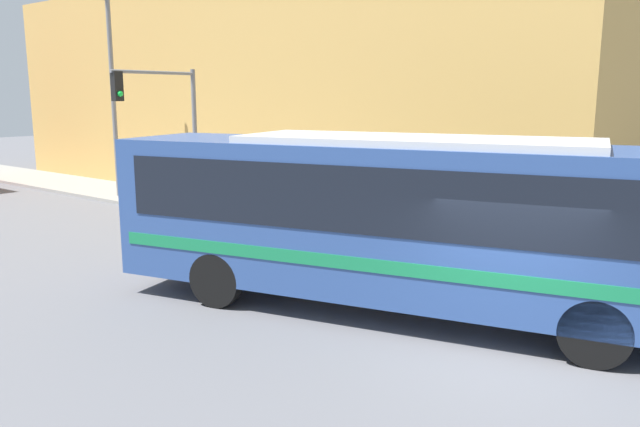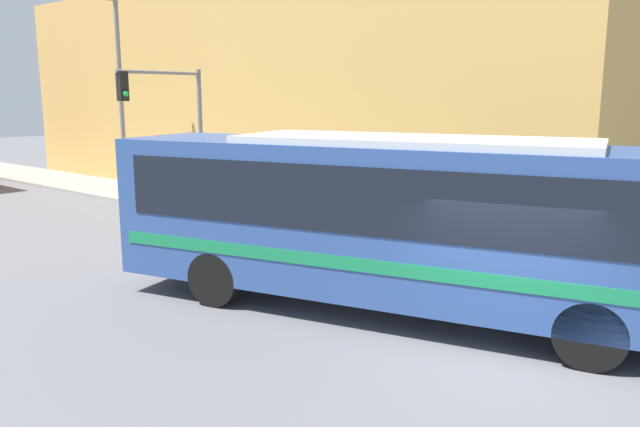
# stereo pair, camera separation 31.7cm
# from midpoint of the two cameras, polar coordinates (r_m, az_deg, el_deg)

# --- Properties ---
(ground_plane) EXTENTS (120.00, 120.00, 0.00)m
(ground_plane) POSITION_cam_midpoint_polar(r_m,az_deg,el_deg) (10.55, 15.83, -12.75)
(ground_plane) COLOR slate
(sidewalk) EXTENTS (3.20, 70.00, 0.13)m
(sidewalk) POSITION_cam_midpoint_polar(r_m,az_deg,el_deg) (28.31, -18.69, 1.94)
(sidewalk) COLOR gray
(sidewalk) RESTS_ON ground_plane
(building_facade) EXTENTS (6.00, 28.61, 8.72)m
(building_facade) POSITION_cam_midpoint_polar(r_m,az_deg,el_deg) (27.31, -5.41, 11.20)
(building_facade) COLOR tan
(building_facade) RESTS_ON ground_plane
(city_bus) EXTENTS (5.35, 12.01, 3.39)m
(city_bus) POSITION_cam_midpoint_polar(r_m,az_deg,el_deg) (11.70, 7.70, 0.00)
(city_bus) COLOR #2D4C8C
(city_bus) RESTS_ON ground_plane
(fire_hydrant) EXTENTS (0.20, 0.27, 0.66)m
(fire_hydrant) POSITION_cam_midpoint_polar(r_m,az_deg,el_deg) (17.20, 5.52, -1.62)
(fire_hydrant) COLOR gold
(fire_hydrant) RESTS_ON sidewalk
(traffic_light_pole) EXTENTS (3.28, 0.35, 4.87)m
(traffic_light_pole) POSITION_cam_midpoint_polar(r_m,az_deg,el_deg) (21.54, -14.25, 8.76)
(traffic_light_pole) COLOR slate
(traffic_light_pole) RESTS_ON sidewalk
(parking_meter) EXTENTS (0.14, 0.14, 1.34)m
(parking_meter) POSITION_cam_midpoint_polar(r_m,az_deg,el_deg) (19.38, -3.92, 1.55)
(parking_meter) COLOR slate
(parking_meter) RESTS_ON sidewalk
(street_lamp) EXTENTS (2.25, 0.28, 7.71)m
(street_lamp) POSITION_cam_midpoint_polar(r_m,az_deg,el_deg) (26.15, -19.29, 11.29)
(street_lamp) COLOR slate
(street_lamp) RESTS_ON sidewalk
(pedestrian_near_corner) EXTENTS (0.34, 0.34, 1.59)m
(pedestrian_near_corner) POSITION_cam_midpoint_polar(r_m,az_deg,el_deg) (22.53, -9.74, 2.45)
(pedestrian_near_corner) COLOR #47382D
(pedestrian_near_corner) RESTS_ON sidewalk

